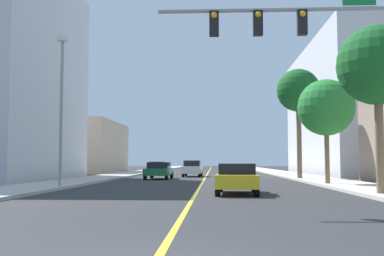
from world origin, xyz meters
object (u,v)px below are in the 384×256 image
(car_silver, at_px, (157,168))
(palm_mid, at_px, (326,108))
(street_lamp, at_px, (61,103))
(car_green, at_px, (159,170))
(traffic_signal_mast, at_px, (328,49))
(car_yellow, at_px, (237,178))
(car_white, at_px, (192,168))
(palm_near, at_px, (377,66))
(palm_far, at_px, (298,91))

(car_silver, bearing_deg, palm_mid, 119.61)
(street_lamp, relative_size, car_green, 1.87)
(street_lamp, bearing_deg, palm_mid, 13.73)
(traffic_signal_mast, xyz_separation_m, car_silver, (-10.02, 34.81, -4.44))
(palm_mid, height_order, car_silver, palm_mid)
(car_green, xyz_separation_m, car_silver, (-1.62, 11.79, -0.00))
(car_yellow, height_order, car_white, car_white)
(palm_near, bearing_deg, car_silver, 113.28)
(palm_mid, distance_m, car_silver, 25.76)
(car_green, bearing_deg, traffic_signal_mast, -67.90)
(traffic_signal_mast, bearing_deg, car_silver, 106.06)
(palm_near, relative_size, car_green, 1.63)
(palm_far, bearing_deg, car_silver, 134.38)
(street_lamp, distance_m, palm_near, 16.00)
(street_lamp, height_order, car_silver, street_lamp)
(car_silver, height_order, car_white, car_white)
(palm_mid, distance_m, palm_far, 8.95)
(traffic_signal_mast, height_order, car_white, traffic_signal_mast)
(car_white, bearing_deg, palm_mid, -59.79)
(palm_mid, height_order, palm_far, palm_far)
(car_white, bearing_deg, street_lamp, -105.96)
(palm_mid, distance_m, car_yellow, 10.04)
(palm_far, bearing_deg, car_green, 172.77)
(car_yellow, xyz_separation_m, car_green, (-5.65, 17.27, 0.01))
(palm_near, xyz_separation_m, car_green, (-11.51, 18.71, -4.74))
(car_green, bearing_deg, car_yellow, -69.84)
(street_lamp, relative_size, car_white, 1.85)
(palm_mid, xyz_separation_m, palm_far, (-0.08, 8.64, 2.33))
(car_silver, bearing_deg, car_yellow, 102.87)
(palm_near, relative_size, car_yellow, 1.64)
(car_green, height_order, car_silver, car_silver)
(traffic_signal_mast, relative_size, palm_mid, 1.35)
(street_lamp, xyz_separation_m, palm_near, (15.19, -4.95, 0.84))
(car_yellow, bearing_deg, palm_near, -11.00)
(palm_near, height_order, car_green, palm_near)
(street_lamp, height_order, palm_mid, street_lamp)
(palm_near, relative_size, car_white, 1.62)
(street_lamp, bearing_deg, palm_far, 39.40)
(street_lamp, xyz_separation_m, palm_far, (15.01, 12.32, 2.41))
(traffic_signal_mast, bearing_deg, street_lamp, 142.52)
(palm_far, height_order, car_white, palm_far)
(palm_mid, relative_size, car_green, 1.46)
(street_lamp, bearing_deg, traffic_signal_mast, -37.48)
(palm_mid, xyz_separation_m, car_silver, (-13.02, 21.86, -3.97))
(palm_far, bearing_deg, palm_near, -89.40)
(traffic_signal_mast, height_order, street_lamp, street_lamp)
(car_white, bearing_deg, palm_near, -68.70)
(street_lamp, distance_m, car_yellow, 10.70)
(car_yellow, relative_size, car_silver, 1.01)
(palm_mid, height_order, car_yellow, palm_mid)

